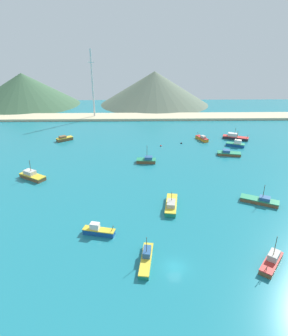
{
  "coord_description": "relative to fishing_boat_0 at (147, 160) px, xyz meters",
  "views": [
    {
      "loc": [
        -6.82,
        -43.17,
        39.4
      ],
      "look_at": [
        -4.89,
        45.88,
        0.52
      ],
      "focal_mm": 31.34,
      "sensor_mm": 36.0,
      "label": 1
    }
  ],
  "objects": [
    {
      "name": "ground",
      "position": [
        3.86,
        -21.92,
        -1.11
      ],
      "size": [
        260.0,
        280.0,
        0.5
      ],
      "color": "teal"
    },
    {
      "name": "fishing_boat_0",
      "position": [
        0.0,
        0.0,
        0.0
      ],
      "size": [
        6.91,
        3.47,
        6.33
      ],
      "color": "brown",
      "rests_on": "ground"
    },
    {
      "name": "fishing_boat_1",
      "position": [
        30.84,
        6.56,
        -0.13
      ],
      "size": [
        8.91,
        4.85,
        2.08
      ],
      "color": "brown",
      "rests_on": "ground"
    },
    {
      "name": "fishing_boat_2",
      "position": [
        29.09,
        -28.56,
        -0.14
      ],
      "size": [
        9.84,
        6.75,
        5.34
      ],
      "color": "brown",
      "rests_on": "ground"
    },
    {
      "name": "fishing_boat_3",
      "position": [
        24.57,
        24.59,
        -0.04
      ],
      "size": [
        4.62,
        7.54,
        2.66
      ],
      "color": "orange",
      "rests_on": "ground"
    },
    {
      "name": "fishing_boat_4",
      "position": [
        22.31,
        -51.7,
        0.01
      ],
      "size": [
        6.71,
        7.47,
        6.49
      ],
      "color": "brown",
      "rests_on": "ground"
    },
    {
      "name": "fishing_boat_5",
      "position": [
        39.1,
        25.78,
        0.06
      ],
      "size": [
        11.04,
        7.24,
        5.03
      ],
      "color": "#232328",
      "rests_on": "ground"
    },
    {
      "name": "fishing_boat_6",
      "position": [
        -1.53,
        -50.25,
        -0.12
      ],
      "size": [
        3.25,
        9.63,
        5.44
      ],
      "color": "#198466",
      "rests_on": "ground"
    },
    {
      "name": "fishing_boat_7",
      "position": [
        -11.88,
        -41.25,
        0.07
      ],
      "size": [
        7.37,
        3.47,
        2.75
      ],
      "color": "#14478C",
      "rests_on": "ground"
    },
    {
      "name": "fishing_boat_8",
      "position": [
        -34.42,
        25.35,
        -0.0
      ],
      "size": [
        7.03,
        6.14,
        2.17
      ],
      "color": "brown",
      "rests_on": "ground"
    },
    {
      "name": "fishing_boat_10",
      "position": [
        36.63,
        16.35,
        0.14
      ],
      "size": [
        7.61,
        5.31,
        6.3
      ],
      "color": "#14478C",
      "rests_on": "ground"
    },
    {
      "name": "fishing_boat_12",
      "position": [
        -35.89,
        -12.18,
        0.08
      ],
      "size": [
        9.21,
        7.49,
        6.03
      ],
      "color": "brown",
      "rests_on": "ground"
    },
    {
      "name": "fishing_boat_13",
      "position": [
        5.41,
        -30.45,
        -0.0
      ],
      "size": [
        4.34,
        10.3,
        4.72
      ],
      "color": "#198466",
      "rests_on": "ground"
    },
    {
      "name": "buoy_0",
      "position": [
        15.08,
        20.26,
        -0.72
      ],
      "size": [
        0.77,
        0.77,
        0.77
      ],
      "color": "#232328",
      "rests_on": "ground"
    },
    {
      "name": "buoy_1",
      "position": [
        6.32,
        17.13,
        -0.73
      ],
      "size": [
        0.73,
        0.73,
        0.73
      ],
      "color": "red",
      "rests_on": "ground"
    },
    {
      "name": "beach_strip",
      "position": [
        3.86,
        64.88,
        -0.26
      ],
      "size": [
        247.0,
        14.27,
        1.2
      ],
      "primitive_type": "cube",
      "color": "beige",
      "rests_on": "ground"
    },
    {
      "name": "hill_west",
      "position": [
        -77.36,
        101.76,
        9.31
      ],
      "size": [
        71.18,
        71.18,
        20.34
      ],
      "color": "#3D6042",
      "rests_on": "ground"
    },
    {
      "name": "hill_central",
      "position": [
        8.28,
        103.35,
        9.7
      ],
      "size": [
        71.64,
        71.64,
        21.11
      ],
      "color": "#60705B",
      "rests_on": "ground"
    },
    {
      "name": "radio_tower",
      "position": [
        -26.71,
        64.83,
        17.32
      ],
      "size": [
        3.57,
        2.85,
        35.65
      ],
      "color": "silver",
      "rests_on": "ground"
    }
  ]
}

